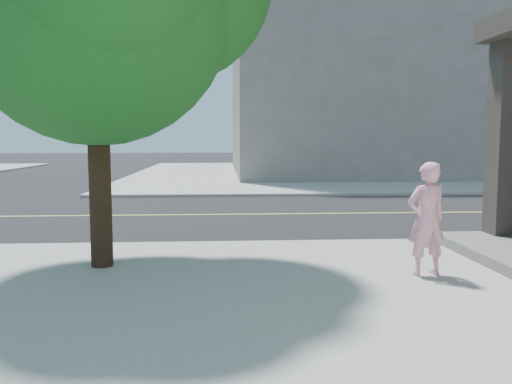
{
  "coord_description": "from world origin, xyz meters",
  "views": [
    {
      "loc": [
        4.2,
        -10.48,
        2.17
      ],
      "look_at": [
        4.74,
        -1.89,
        1.3
      ],
      "focal_mm": 37.12,
      "sensor_mm": 36.0,
      "label": 1
    }
  ],
  "objects": [
    {
      "name": "filler_ne",
      "position": [
        14.0,
        22.0,
        7.12
      ],
      "size": [
        18.0,
        16.0,
        14.0
      ],
      "primitive_type": "cube",
      "color": "slate",
      "rests_on": "sidewalk_ne"
    },
    {
      "name": "ground",
      "position": [
        0.0,
        0.0,
        0.0
      ],
      "size": [
        140.0,
        140.0,
        0.0
      ],
      "primitive_type": "plane",
      "color": "black",
      "rests_on": "ground"
    },
    {
      "name": "road_ew",
      "position": [
        0.0,
        4.5,
        0.01
      ],
      "size": [
        140.0,
        9.0,
        0.01
      ],
      "primitive_type": "cube",
      "color": "black",
      "rests_on": "ground"
    },
    {
      "name": "sidewalk_ne",
      "position": [
        13.5,
        21.5,
        0.06
      ],
      "size": [
        29.0,
        25.0,
        0.12
      ],
      "primitive_type": "cube",
      "color": "gray",
      "rests_on": "ground"
    },
    {
      "name": "man_on_phone",
      "position": [
        7.24,
        -2.83,
        0.97
      ],
      "size": [
        0.69,
        0.52,
        1.71
      ],
      "primitive_type": "imported",
      "rotation": [
        0.0,
        0.0,
        3.34
      ],
      "color": "pink",
      "rests_on": "sidewalk_se"
    }
  ]
}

